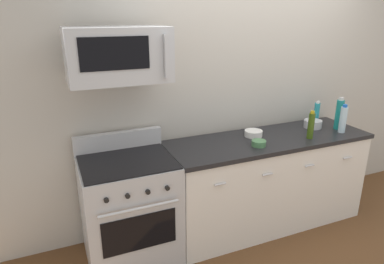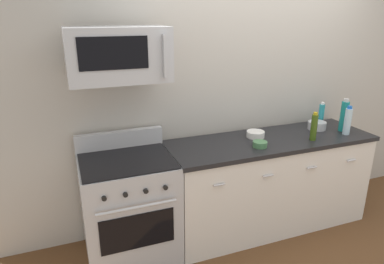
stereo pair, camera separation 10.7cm
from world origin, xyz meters
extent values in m
plane|color=brown|center=(0.00, 0.00, 0.00)|extent=(6.11, 6.11, 0.00)
cube|color=#B7B2A8|center=(0.00, 0.41, 1.35)|extent=(5.09, 0.10, 2.70)
cube|color=silver|center=(0.00, 0.00, 0.44)|extent=(1.97, 0.62, 0.88)
cube|color=black|center=(0.00, 0.00, 0.90)|extent=(2.00, 0.65, 0.04)
cube|color=black|center=(0.00, -0.28, 0.05)|extent=(1.97, 0.02, 0.10)
cylinder|color=silver|center=(-0.69, -0.32, 0.72)|extent=(0.10, 0.02, 0.02)
cylinder|color=silver|center=(-0.23, -0.32, 0.72)|extent=(0.10, 0.02, 0.02)
cylinder|color=silver|center=(0.23, -0.32, 0.72)|extent=(0.10, 0.02, 0.02)
cylinder|color=silver|center=(0.69, -0.32, 0.72)|extent=(0.10, 0.02, 0.02)
cube|color=#B7BABF|center=(-1.37, 0.00, 0.46)|extent=(0.76, 0.64, 0.91)
cube|color=black|center=(-1.37, -0.32, 0.45)|extent=(0.58, 0.01, 0.30)
cylinder|color=#B7BABF|center=(-1.37, -0.35, 0.68)|extent=(0.61, 0.02, 0.02)
cube|color=#B7BABF|center=(-1.37, 0.29, 0.99)|extent=(0.76, 0.06, 0.16)
cube|color=black|center=(-1.37, 0.00, 0.92)|extent=(0.73, 0.61, 0.01)
cylinder|color=black|center=(-1.60, -0.33, 0.79)|extent=(0.04, 0.02, 0.04)
cylinder|color=black|center=(-1.45, -0.33, 0.79)|extent=(0.04, 0.02, 0.04)
cylinder|color=black|center=(-1.30, -0.33, 0.79)|extent=(0.04, 0.02, 0.04)
cylinder|color=black|center=(-1.15, -0.33, 0.79)|extent=(0.04, 0.02, 0.04)
cube|color=#B7BABF|center=(-1.37, 0.05, 1.75)|extent=(0.74, 0.40, 0.40)
cube|color=black|center=(-1.43, -0.15, 1.78)|extent=(0.48, 0.01, 0.22)
cube|color=#B7BABF|center=(-1.08, -0.17, 1.75)|extent=(0.02, 0.04, 0.30)
cylinder|color=#197F7A|center=(0.79, -0.05, 1.07)|extent=(0.08, 0.08, 0.30)
cylinder|color=beige|center=(0.79, -0.05, 1.23)|extent=(0.05, 0.05, 0.03)
cylinder|color=#385114|center=(0.34, -0.16, 1.04)|extent=(0.06, 0.06, 0.24)
cylinder|color=#B29919|center=(0.34, -0.16, 1.18)|extent=(0.04, 0.04, 0.02)
cylinder|color=teal|center=(0.71, 0.17, 1.03)|extent=(0.06, 0.06, 0.23)
cylinder|color=white|center=(0.71, 0.17, 1.16)|extent=(0.04, 0.04, 0.02)
cylinder|color=silver|center=(0.75, -0.15, 1.05)|extent=(0.07, 0.07, 0.26)
cylinder|color=blue|center=(0.75, -0.15, 1.19)|extent=(0.04, 0.04, 0.03)
cylinder|color=#477A4C|center=(-0.21, -0.14, 0.95)|extent=(0.13, 0.13, 0.05)
torus|color=#477A4C|center=(-0.21, -0.14, 0.97)|extent=(0.13, 0.13, 0.01)
cylinder|color=#477A4C|center=(-0.21, -0.14, 0.92)|extent=(0.07, 0.07, 0.01)
cylinder|color=#B2B5BA|center=(0.59, 0.08, 0.96)|extent=(0.18, 0.18, 0.08)
torus|color=#B2B5BA|center=(0.59, 0.08, 0.99)|extent=(0.18, 0.18, 0.01)
cylinder|color=#B2B5BA|center=(0.59, 0.08, 0.93)|extent=(0.10, 0.10, 0.01)
cylinder|color=white|center=(-0.12, 0.10, 0.95)|extent=(0.17, 0.17, 0.06)
torus|color=white|center=(-0.12, 0.10, 0.97)|extent=(0.17, 0.17, 0.01)
cylinder|color=white|center=(-0.12, 0.10, 0.92)|extent=(0.09, 0.09, 0.01)
camera|label=1|loc=(-1.88, -2.54, 2.04)|focal=32.24mm
camera|label=2|loc=(-1.78, -2.58, 2.04)|focal=32.24mm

